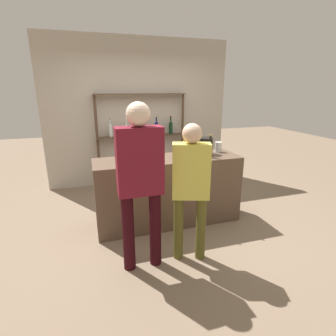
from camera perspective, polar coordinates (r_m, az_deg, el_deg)
The scene contains 15 objects.
ground_plane at distance 3.94m, azimuth -0.00°, elevation -11.39°, with size 16.00×16.00×0.00m, color #7A6651.
bar_counter at distance 3.74m, azimuth -0.00°, elevation -4.92°, with size 2.02×0.60×0.96m, color brown.
back_wall at distance 5.33m, azimuth -6.25°, elevation 11.78°, with size 3.62×0.12×2.80m, color #B2A899.
back_shelf at distance 5.19m, azimuth -5.67°, elevation 9.00°, with size 1.75×0.18×1.78m.
counter_bottle_0 at distance 3.40m, azimuth -4.13°, elevation 3.63°, with size 0.07×0.07×0.35m.
counter_bottle_1 at distance 3.64m, azimuth 9.13°, elevation 4.14°, with size 0.07×0.07×0.31m.
counter_bottle_2 at distance 3.67m, azimuth -5.13°, elevation 4.58°, with size 0.09×0.09×0.34m.
counter_bottle_3 at distance 3.52m, azimuth 3.57°, elevation 4.26°, with size 0.07×0.07×0.37m.
counter_bottle_4 at distance 3.47m, azimuth -6.98°, elevation 3.70°, with size 0.08×0.08×0.34m.
counter_bottle_5 at distance 3.43m, azimuth -10.39°, elevation 3.60°, with size 0.09×0.09×0.35m.
wine_glass at distance 3.70m, azimuth 4.13°, elevation 4.37°, with size 0.08×0.08×0.15m.
ice_bucket at distance 3.84m, azimuth 8.22°, elevation 4.80°, with size 0.21×0.21×0.23m.
cork_jar at distance 3.99m, azimuth 10.88°, elevation 4.49°, with size 0.10×0.10×0.15m.
customer_left at distance 2.61m, azimuth -6.07°, elevation -1.78°, with size 0.45×0.23×1.76m.
customer_center at distance 2.79m, azimuth 4.98°, elevation -3.29°, with size 0.43×0.29×1.54m.
Camera 1 is at (-1.04, -3.31, 1.87)m, focal length 28.00 mm.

